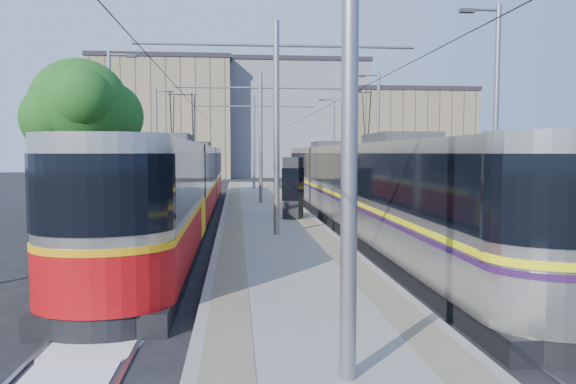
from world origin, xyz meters
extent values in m
plane|color=black|center=(0.00, 0.00, 0.00)|extent=(160.00, 160.00, 0.00)
cube|color=gray|center=(0.00, 17.00, 0.15)|extent=(4.00, 50.00, 0.30)
cube|color=gray|center=(-1.45, 17.00, 0.30)|extent=(0.70, 50.00, 0.01)
cube|color=gray|center=(1.45, 17.00, 0.30)|extent=(0.70, 50.00, 0.01)
cube|color=gray|center=(-4.32, 17.00, 0.01)|extent=(0.07, 70.00, 0.03)
cube|color=gray|center=(-2.88, 17.00, 0.01)|extent=(0.07, 70.00, 0.03)
cube|color=gray|center=(2.88, 17.00, 0.01)|extent=(0.07, 70.00, 0.03)
cube|color=gray|center=(4.32, 17.00, 0.01)|extent=(0.07, 70.00, 0.03)
cube|color=silver|center=(-3.60, -3.00, 0.01)|extent=(1.20, 5.00, 0.01)
cube|color=black|center=(-3.60, 14.05, 0.20)|extent=(2.30, 31.02, 0.40)
cube|color=#B5B2A6|center=(-3.60, 14.05, 1.85)|extent=(2.40, 29.42, 2.90)
cube|color=black|center=(-3.60, 14.05, 2.35)|extent=(2.43, 29.42, 1.30)
cube|color=orange|center=(-3.60, 14.05, 1.45)|extent=(2.43, 29.42, 0.12)
cube|color=#AD090E|center=(-3.60, 14.05, 0.95)|extent=(2.42, 29.42, 1.10)
cube|color=#2D2D30|center=(-3.60, 14.05, 3.45)|extent=(1.68, 3.00, 0.30)
cube|color=black|center=(3.60, 12.44, 0.20)|extent=(2.30, 31.29, 0.40)
cube|color=#BAB4AB|center=(3.60, 12.44, 1.85)|extent=(2.40, 29.69, 2.90)
cube|color=black|center=(3.60, 12.44, 2.35)|extent=(2.43, 29.69, 1.30)
cube|color=#FFF00D|center=(3.60, 12.44, 1.45)|extent=(2.43, 29.69, 0.12)
cube|color=#311241|center=(3.60, 12.44, 1.30)|extent=(2.43, 29.69, 0.10)
cube|color=#2D2D30|center=(3.60, 12.44, 3.45)|extent=(1.68, 3.00, 0.30)
cylinder|color=gray|center=(0.00, -4.00, 3.80)|extent=(0.20, 0.20, 7.00)
cylinder|color=gray|center=(0.00, 8.00, 3.80)|extent=(0.20, 0.20, 7.00)
cylinder|color=gray|center=(0.00, 8.00, 6.50)|extent=(9.20, 0.10, 0.10)
cylinder|color=gray|center=(0.00, 20.00, 3.80)|extent=(0.20, 0.20, 7.00)
cylinder|color=gray|center=(0.00, 20.00, 6.50)|extent=(9.20, 0.10, 0.10)
cylinder|color=gray|center=(0.00, 32.00, 3.80)|extent=(0.20, 0.20, 7.00)
cylinder|color=gray|center=(0.00, 32.00, 6.50)|extent=(9.20, 0.10, 0.10)
cylinder|color=black|center=(-3.60, 17.00, 5.55)|extent=(0.02, 70.00, 0.02)
cylinder|color=black|center=(3.60, 17.00, 5.55)|extent=(0.02, 70.00, 0.02)
cylinder|color=gray|center=(-7.50, 18.00, 4.00)|extent=(0.18, 0.18, 8.00)
cube|color=#2D2D30|center=(-6.40, 18.00, 7.75)|extent=(0.50, 0.22, 0.12)
cylinder|color=gray|center=(-7.50, 34.00, 4.00)|extent=(0.18, 0.18, 8.00)
cube|color=#2D2D30|center=(-6.40, 34.00, 7.75)|extent=(0.50, 0.22, 0.12)
cylinder|color=gray|center=(7.50, 8.00, 4.00)|extent=(0.18, 0.18, 8.00)
cube|color=#2D2D30|center=(6.40, 8.00, 7.75)|extent=(0.50, 0.22, 0.12)
cylinder|color=gray|center=(7.50, 24.00, 4.00)|extent=(0.18, 0.18, 8.00)
cube|color=#2D2D30|center=(6.40, 24.00, 7.75)|extent=(0.50, 0.22, 0.12)
cylinder|color=gray|center=(7.50, 40.00, 4.00)|extent=(0.18, 0.18, 8.00)
cube|color=#2D2D30|center=(6.40, 40.00, 7.75)|extent=(0.50, 0.22, 0.12)
cube|color=black|center=(1.01, 12.57, 1.57)|extent=(0.96, 1.25, 2.53)
cube|color=black|center=(1.01, 12.57, 1.73)|extent=(1.02, 1.31, 1.32)
cylinder|color=#382314|center=(-8.49, 16.28, 1.52)|extent=(0.42, 0.42, 3.04)
sphere|color=#164E16|center=(-8.49, 16.28, 5.04)|extent=(4.57, 4.57, 4.57)
sphere|color=#164E16|center=(-7.35, 17.05, 4.76)|extent=(3.24, 3.24, 3.24)
cube|color=gray|center=(-10.00, 60.00, 6.88)|extent=(16.00, 12.00, 13.76)
cube|color=#262328|center=(-10.00, 60.00, 14.01)|extent=(16.32, 12.24, 0.50)
cube|color=gray|center=(6.00, 64.00, 7.05)|extent=(18.00, 14.00, 14.10)
cube|color=#262328|center=(6.00, 64.00, 14.35)|extent=(18.36, 14.28, 0.50)
cube|color=gray|center=(20.00, 58.00, 5.12)|extent=(14.00, 10.00, 10.23)
cube|color=#262328|center=(20.00, 58.00, 10.48)|extent=(14.28, 10.20, 0.50)
camera|label=1|loc=(-1.32, -10.49, 3.01)|focal=35.00mm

